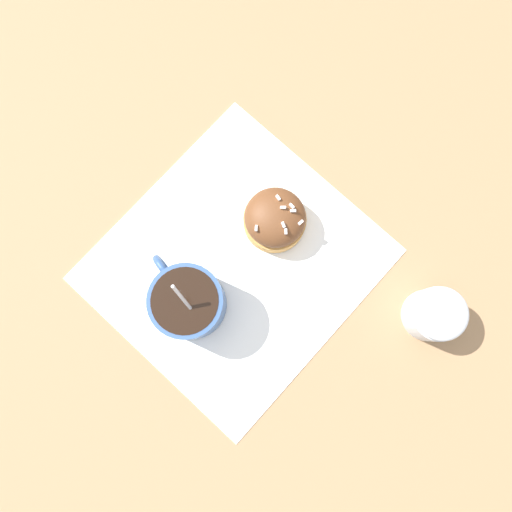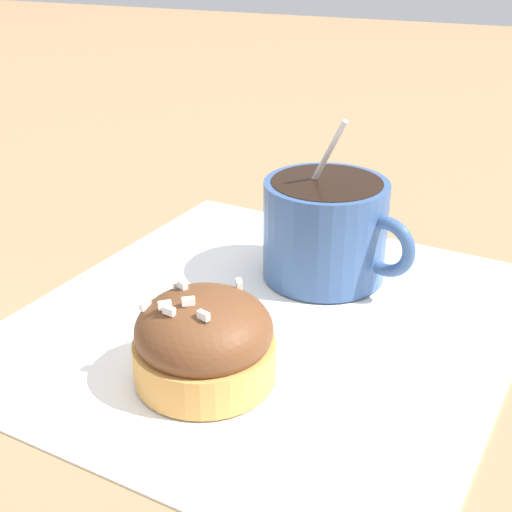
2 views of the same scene
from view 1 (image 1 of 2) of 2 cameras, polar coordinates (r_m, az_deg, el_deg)
ground_plane at (r=0.65m, az=-2.35°, el=-0.96°), size 3.00×3.00×0.00m
paper_napkin at (r=0.65m, az=-2.36°, el=-0.94°), size 0.36×0.34×0.00m
coffee_cup at (r=0.61m, az=-7.81°, el=-5.19°), size 0.09×0.11×0.12m
frosted_pastry at (r=0.63m, az=2.18°, el=4.27°), size 0.08×0.08×0.06m
sugar_bowl at (r=0.65m, az=19.84°, el=-6.29°), size 0.07×0.07×0.06m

